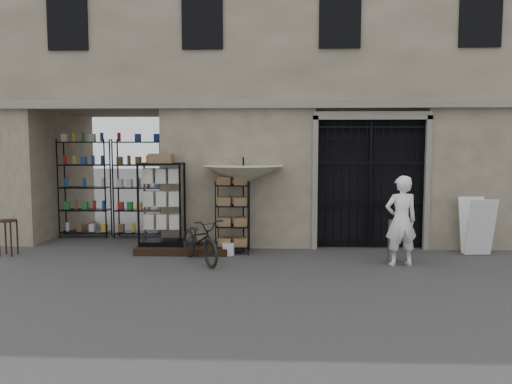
{
  "coord_description": "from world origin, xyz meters",
  "views": [
    {
      "loc": [
        -0.39,
        -9.19,
        2.35
      ],
      "look_at": [
        -0.8,
        1.4,
        1.35
      ],
      "focal_mm": 35.0,
      "sensor_mm": 36.0,
      "label": 1
    }
  ],
  "objects_px": {
    "shopkeeper": "(400,265)",
    "easel_sign": "(477,226)",
    "wire_rack": "(233,218)",
    "white_bucket": "(228,249)",
    "bicycle": "(200,262)",
    "wooden_stool": "(8,237)",
    "display_cabinet": "(162,208)",
    "market_umbrella": "(243,170)",
    "steel_bollard": "(392,241)"
  },
  "relations": [
    {
      "from": "white_bucket",
      "to": "shopkeeper",
      "type": "height_order",
      "value": "white_bucket"
    },
    {
      "from": "wooden_stool",
      "to": "steel_bollard",
      "type": "height_order",
      "value": "steel_bollard"
    },
    {
      "from": "display_cabinet",
      "to": "market_umbrella",
      "type": "distance_m",
      "value": 1.98
    },
    {
      "from": "market_umbrella",
      "to": "easel_sign",
      "type": "relative_size",
      "value": 2.08
    },
    {
      "from": "bicycle",
      "to": "easel_sign",
      "type": "xyz_separation_m",
      "value": [
        5.82,
        0.89,
        0.62
      ]
    },
    {
      "from": "steel_bollard",
      "to": "white_bucket",
      "type": "bearing_deg",
      "value": 170.9
    },
    {
      "from": "market_umbrella",
      "to": "shopkeeper",
      "type": "bearing_deg",
      "value": -19.94
    },
    {
      "from": "wire_rack",
      "to": "market_umbrella",
      "type": "distance_m",
      "value": 1.07
    },
    {
      "from": "display_cabinet",
      "to": "easel_sign",
      "type": "bearing_deg",
      "value": -0.94
    },
    {
      "from": "wire_rack",
      "to": "bicycle",
      "type": "height_order",
      "value": "wire_rack"
    },
    {
      "from": "wooden_stool",
      "to": "easel_sign",
      "type": "height_order",
      "value": "easel_sign"
    },
    {
      "from": "wire_rack",
      "to": "bicycle",
      "type": "xyz_separation_m",
      "value": [
        -0.59,
        -0.89,
        -0.78
      ]
    },
    {
      "from": "bicycle",
      "to": "wire_rack",
      "type": "bearing_deg",
      "value": 24.98
    },
    {
      "from": "display_cabinet",
      "to": "white_bucket",
      "type": "relative_size",
      "value": 7.63
    },
    {
      "from": "wire_rack",
      "to": "white_bucket",
      "type": "relative_size",
      "value": 6.17
    },
    {
      "from": "steel_bollard",
      "to": "shopkeeper",
      "type": "relative_size",
      "value": 0.49
    },
    {
      "from": "steel_bollard",
      "to": "shopkeeper",
      "type": "height_order",
      "value": "steel_bollard"
    },
    {
      "from": "market_umbrella",
      "to": "bicycle",
      "type": "distance_m",
      "value": 2.24
    },
    {
      "from": "easel_sign",
      "to": "bicycle",
      "type": "bearing_deg",
      "value": -175.72
    },
    {
      "from": "market_umbrella",
      "to": "easel_sign",
      "type": "height_order",
      "value": "market_umbrella"
    },
    {
      "from": "white_bucket",
      "to": "easel_sign",
      "type": "relative_size",
      "value": 0.21
    },
    {
      "from": "white_bucket",
      "to": "easel_sign",
      "type": "bearing_deg",
      "value": 2.45
    },
    {
      "from": "wire_rack",
      "to": "white_bucket",
      "type": "xyz_separation_m",
      "value": [
        -0.08,
        -0.23,
        -0.65
      ]
    },
    {
      "from": "market_umbrella",
      "to": "wire_rack",
      "type": "bearing_deg",
      "value": -144.32
    },
    {
      "from": "steel_bollard",
      "to": "easel_sign",
      "type": "xyz_separation_m",
      "value": [
        1.97,
        0.76,
        0.19
      ]
    },
    {
      "from": "display_cabinet",
      "to": "wire_rack",
      "type": "xyz_separation_m",
      "value": [
        1.57,
        -0.08,
        -0.19
      ]
    },
    {
      "from": "shopkeeper",
      "to": "easel_sign",
      "type": "relative_size",
      "value": 1.46
    },
    {
      "from": "wire_rack",
      "to": "white_bucket",
      "type": "height_order",
      "value": "wire_rack"
    },
    {
      "from": "market_umbrella",
      "to": "steel_bollard",
      "type": "bearing_deg",
      "value": -16.88
    },
    {
      "from": "market_umbrella",
      "to": "bicycle",
      "type": "bearing_deg",
      "value": -127.79
    },
    {
      "from": "display_cabinet",
      "to": "bicycle",
      "type": "distance_m",
      "value": 1.68
    },
    {
      "from": "wire_rack",
      "to": "easel_sign",
      "type": "distance_m",
      "value": 5.23
    },
    {
      "from": "bicycle",
      "to": "steel_bollard",
      "type": "bearing_deg",
      "value": -29.59
    },
    {
      "from": "display_cabinet",
      "to": "market_umbrella",
      "type": "xyz_separation_m",
      "value": [
        1.79,
        0.07,
        0.85
      ]
    },
    {
      "from": "white_bucket",
      "to": "easel_sign",
      "type": "distance_m",
      "value": 5.34
    },
    {
      "from": "bicycle",
      "to": "shopkeeper",
      "type": "distance_m",
      "value": 3.97
    },
    {
      "from": "wire_rack",
      "to": "steel_bollard",
      "type": "relative_size",
      "value": 1.83
    },
    {
      "from": "bicycle",
      "to": "easel_sign",
      "type": "distance_m",
      "value": 5.92
    },
    {
      "from": "wooden_stool",
      "to": "steel_bollard",
      "type": "bearing_deg",
      "value": -2.31
    },
    {
      "from": "white_bucket",
      "to": "easel_sign",
      "type": "xyz_separation_m",
      "value": [
        5.31,
        0.23,
        0.5
      ]
    },
    {
      "from": "bicycle",
      "to": "shopkeeper",
      "type": "relative_size",
      "value": 0.98
    },
    {
      "from": "white_bucket",
      "to": "wooden_stool",
      "type": "bearing_deg",
      "value": -177.41
    },
    {
      "from": "easel_sign",
      "to": "display_cabinet",
      "type": "bearing_deg",
      "value": 174.92
    },
    {
      "from": "white_bucket",
      "to": "bicycle",
      "type": "xyz_separation_m",
      "value": [
        -0.51,
        -0.66,
        -0.12
      ]
    },
    {
      "from": "display_cabinet",
      "to": "bicycle",
      "type": "bearing_deg",
      "value": -44.96
    },
    {
      "from": "wooden_stool",
      "to": "market_umbrella",
      "type": "bearing_deg",
      "value": 6.84
    },
    {
      "from": "white_bucket",
      "to": "bicycle",
      "type": "height_order",
      "value": "bicycle"
    },
    {
      "from": "shopkeeper",
      "to": "white_bucket",
      "type": "bearing_deg",
      "value": -22.31
    },
    {
      "from": "white_bucket",
      "to": "wooden_stool",
      "type": "xyz_separation_m",
      "value": [
        -4.68,
        -0.21,
        0.28
      ]
    },
    {
      "from": "bicycle",
      "to": "easel_sign",
      "type": "height_order",
      "value": "easel_sign"
    }
  ]
}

